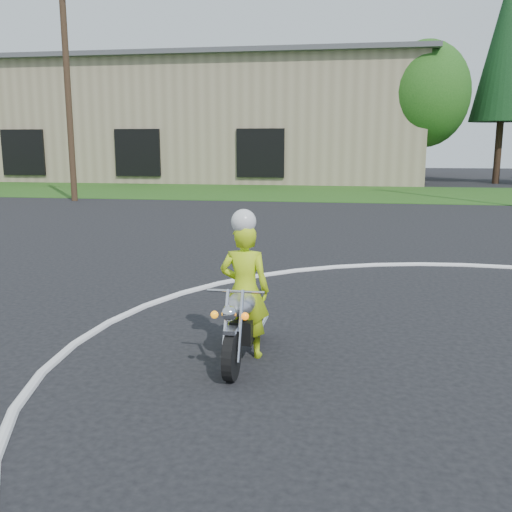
# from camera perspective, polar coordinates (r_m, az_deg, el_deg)

# --- Properties ---
(grass_strip) EXTENTS (120.00, 10.00, 0.02)m
(grass_strip) POSITION_cam_1_polar(r_m,az_deg,el_deg) (30.86, 13.91, 6.06)
(grass_strip) COLOR #1E4714
(grass_strip) RESTS_ON ground
(primary_motorcycle) EXTENTS (0.67, 1.90, 1.00)m
(primary_motorcycle) POSITION_cam_1_polar(r_m,az_deg,el_deg) (7.00, -1.31, -6.58)
(primary_motorcycle) COLOR black
(primary_motorcycle) RESTS_ON ground
(rider_primary_grp) EXTENTS (0.62, 0.41, 1.86)m
(rider_primary_grp) POSITION_cam_1_polar(r_m,az_deg,el_deg) (7.02, -1.15, -3.06)
(rider_primary_grp) COLOR #B7DB17
(rider_primary_grp) RESTS_ON ground
(warehouse) EXTENTS (41.00, 17.00, 8.30)m
(warehouse) POSITION_cam_1_polar(r_m,az_deg,el_deg) (46.35, -10.59, 12.96)
(warehouse) COLOR tan
(warehouse) RESTS_ON ground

